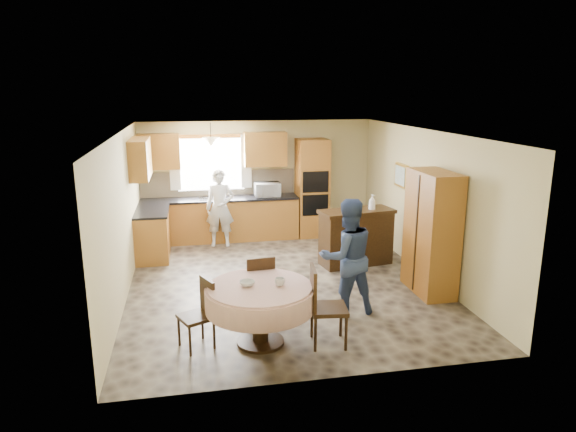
# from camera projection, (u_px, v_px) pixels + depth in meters

# --- Properties ---
(floor) EXTENTS (5.00, 6.00, 0.01)m
(floor) POSITION_uv_depth(u_px,v_px,m) (283.00, 282.00, 8.62)
(floor) COLOR #6E624D
(floor) RESTS_ON ground
(ceiling) EXTENTS (5.00, 6.00, 0.01)m
(ceiling) POSITION_uv_depth(u_px,v_px,m) (282.00, 132.00, 8.02)
(ceiling) COLOR white
(ceiling) RESTS_ON wall_back
(wall_back) EXTENTS (5.00, 0.02, 2.50)m
(wall_back) POSITION_uv_depth(u_px,v_px,m) (258.00, 179.00, 11.18)
(wall_back) COLOR tan
(wall_back) RESTS_ON floor
(wall_front) EXTENTS (5.00, 0.02, 2.50)m
(wall_front) POSITION_uv_depth(u_px,v_px,m) (333.00, 273.00, 5.46)
(wall_front) COLOR tan
(wall_front) RESTS_ON floor
(wall_left) EXTENTS (0.02, 6.00, 2.50)m
(wall_left) POSITION_uv_depth(u_px,v_px,m) (122.00, 217.00, 7.86)
(wall_left) COLOR tan
(wall_left) RESTS_ON floor
(wall_right) EXTENTS (0.02, 6.00, 2.50)m
(wall_right) POSITION_uv_depth(u_px,v_px,m) (426.00, 203.00, 8.78)
(wall_right) COLOR tan
(wall_right) RESTS_ON floor
(window) EXTENTS (1.40, 0.03, 1.10)m
(window) POSITION_uv_depth(u_px,v_px,m) (211.00, 164.00, 10.89)
(window) COLOR white
(window) RESTS_ON wall_back
(curtain_left) EXTENTS (0.22, 0.02, 1.15)m
(curtain_left) POSITION_uv_depth(u_px,v_px,m) (175.00, 163.00, 10.69)
(curtain_left) COLOR white
(curtain_left) RESTS_ON wall_back
(curtain_right) EXTENTS (0.22, 0.02, 1.15)m
(curtain_right) POSITION_uv_depth(u_px,v_px,m) (246.00, 161.00, 10.97)
(curtain_right) COLOR white
(curtain_right) RESTS_ON wall_back
(base_cab_back) EXTENTS (3.30, 0.60, 0.88)m
(base_cab_back) POSITION_uv_depth(u_px,v_px,m) (220.00, 220.00, 10.93)
(base_cab_back) COLOR #B67730
(base_cab_back) RESTS_ON floor
(counter_back) EXTENTS (3.30, 0.64, 0.04)m
(counter_back) POSITION_uv_depth(u_px,v_px,m) (220.00, 199.00, 10.82)
(counter_back) COLOR black
(counter_back) RESTS_ON base_cab_back
(base_cab_left) EXTENTS (0.60, 1.20, 0.88)m
(base_cab_left) POSITION_uv_depth(u_px,v_px,m) (153.00, 235.00, 9.82)
(base_cab_left) COLOR #B67730
(base_cab_left) RESTS_ON floor
(counter_left) EXTENTS (0.64, 1.20, 0.04)m
(counter_left) POSITION_uv_depth(u_px,v_px,m) (151.00, 211.00, 9.71)
(counter_left) COLOR black
(counter_left) RESTS_ON base_cab_left
(backsplash) EXTENTS (3.30, 0.02, 0.55)m
(backsplash) POSITION_uv_depth(u_px,v_px,m) (219.00, 183.00, 11.03)
(backsplash) COLOR tan
(backsplash) RESTS_ON wall_back
(wall_cab_left) EXTENTS (0.85, 0.33, 0.72)m
(wall_cab_left) POSITION_uv_depth(u_px,v_px,m) (159.00, 152.00, 10.48)
(wall_cab_left) COLOR #A57029
(wall_cab_left) RESTS_ON wall_back
(wall_cab_right) EXTENTS (0.90, 0.33, 0.72)m
(wall_cab_right) POSITION_uv_depth(u_px,v_px,m) (265.00, 149.00, 10.89)
(wall_cab_right) COLOR #A57029
(wall_cab_right) RESTS_ON wall_back
(wall_cab_side) EXTENTS (0.33, 1.20, 0.72)m
(wall_cab_side) POSITION_uv_depth(u_px,v_px,m) (140.00, 158.00, 9.44)
(wall_cab_side) COLOR #A57029
(wall_cab_side) RESTS_ON wall_left
(oven_tower) EXTENTS (0.66, 0.62, 2.12)m
(oven_tower) POSITION_uv_depth(u_px,v_px,m) (312.00, 188.00, 11.14)
(oven_tower) COLOR #B67730
(oven_tower) RESTS_ON floor
(oven_upper) EXTENTS (0.56, 0.01, 0.45)m
(oven_upper) POSITION_uv_depth(u_px,v_px,m) (316.00, 182.00, 10.79)
(oven_upper) COLOR black
(oven_upper) RESTS_ON oven_tower
(oven_lower) EXTENTS (0.56, 0.01, 0.45)m
(oven_lower) POSITION_uv_depth(u_px,v_px,m) (315.00, 205.00, 10.92)
(oven_lower) COLOR black
(oven_lower) RESTS_ON oven_tower
(pendant) EXTENTS (0.36, 0.36, 0.18)m
(pendant) POSITION_uv_depth(u_px,v_px,m) (211.00, 142.00, 10.30)
(pendant) COLOR beige
(pendant) RESTS_ON ceiling
(sideboard) EXTENTS (1.43, 0.78, 0.96)m
(sideboard) POSITION_uv_depth(u_px,v_px,m) (356.00, 239.00, 9.41)
(sideboard) COLOR #36220E
(sideboard) RESTS_ON floor
(space_heater) EXTENTS (0.44, 0.32, 0.58)m
(space_heater) POSITION_uv_depth(u_px,v_px,m) (347.00, 242.00, 9.85)
(space_heater) COLOR black
(space_heater) RESTS_ON floor
(cupboard) EXTENTS (0.51, 1.02, 1.94)m
(cupboard) POSITION_uv_depth(u_px,v_px,m) (431.00, 233.00, 8.01)
(cupboard) COLOR #B67730
(cupboard) RESTS_ON floor
(dining_table) EXTENTS (1.37, 1.37, 0.78)m
(dining_table) POSITION_uv_depth(u_px,v_px,m) (260.00, 299.00, 6.42)
(dining_table) COLOR #36220E
(dining_table) RESTS_ON floor
(chair_left) EXTENTS (0.50, 0.50, 0.88)m
(chair_left) POSITION_uv_depth(u_px,v_px,m) (201.00, 310.00, 6.38)
(chair_left) COLOR #36220E
(chair_left) RESTS_ON floor
(chair_back) EXTENTS (0.44, 0.44, 0.95)m
(chair_back) POSITION_uv_depth(u_px,v_px,m) (260.00, 285.00, 7.10)
(chair_back) COLOR #36220E
(chair_back) RESTS_ON floor
(chair_right) EXTENTS (0.50, 0.50, 1.03)m
(chair_right) POSITION_uv_depth(u_px,v_px,m) (322.00, 302.00, 6.41)
(chair_right) COLOR #36220E
(chair_right) RESTS_ON floor
(framed_picture) EXTENTS (0.06, 0.54, 0.45)m
(framed_picture) POSITION_uv_depth(u_px,v_px,m) (401.00, 176.00, 9.66)
(framed_picture) COLOR #EDB745
(framed_picture) RESTS_ON wall_right
(microwave) EXTENTS (0.54, 0.37, 0.30)m
(microwave) POSITION_uv_depth(u_px,v_px,m) (267.00, 190.00, 10.92)
(microwave) COLOR silver
(microwave) RESTS_ON counter_back
(person_sink) EXTENTS (0.62, 0.45, 1.59)m
(person_sink) POSITION_uv_depth(u_px,v_px,m) (220.00, 208.00, 10.46)
(person_sink) COLOR silver
(person_sink) RESTS_ON floor
(person_dining) EXTENTS (0.88, 0.72, 1.69)m
(person_dining) POSITION_uv_depth(u_px,v_px,m) (347.00, 257.00, 7.27)
(person_dining) COLOR navy
(person_dining) RESTS_ON floor
(bowl_sideboard) EXTENTS (0.23, 0.23, 0.05)m
(bowl_sideboard) POSITION_uv_depth(u_px,v_px,m) (334.00, 213.00, 9.21)
(bowl_sideboard) COLOR #B2B2B2
(bowl_sideboard) RESTS_ON sideboard
(bottle_sideboard) EXTENTS (0.17, 0.17, 0.34)m
(bottle_sideboard) POSITION_uv_depth(u_px,v_px,m) (372.00, 204.00, 9.31)
(bottle_sideboard) COLOR silver
(bottle_sideboard) RESTS_ON sideboard
(cup_table) EXTENTS (0.14, 0.14, 0.10)m
(cup_table) POSITION_uv_depth(u_px,v_px,m) (280.00, 282.00, 6.37)
(cup_table) COLOR #B2B2B2
(cup_table) RESTS_ON dining_table
(bowl_table) EXTENTS (0.20, 0.20, 0.06)m
(bowl_table) POSITION_uv_depth(u_px,v_px,m) (247.00, 283.00, 6.37)
(bowl_table) COLOR #B2B2B2
(bowl_table) RESTS_ON dining_table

